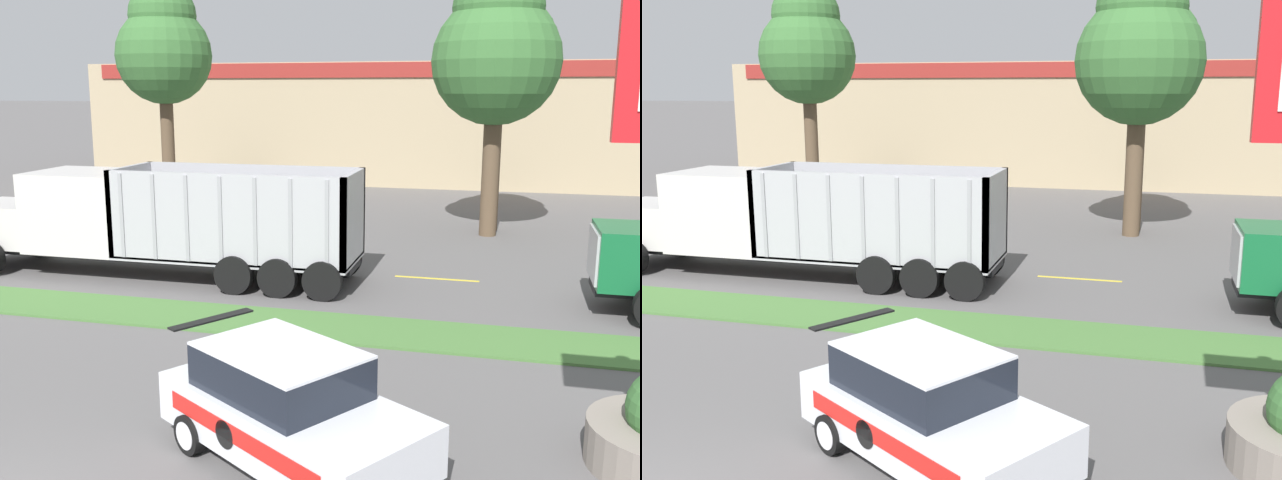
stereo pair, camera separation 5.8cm
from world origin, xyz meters
The scene contains 11 objects.
grass_verge centered at (0.00, 8.86, 0.03)m, with size 120.00×1.98×0.06m, color #477538.
centre_line_3 centered at (-6.29, 13.85, 0.00)m, with size 2.40×0.14×0.01m, color yellow.
centre_line_4 centered at (-0.89, 13.85, 0.00)m, with size 2.40×0.14×0.01m, color yellow.
centre_line_5 centered at (4.51, 13.85, 0.00)m, with size 2.40×0.14×0.01m, color yellow.
centre_line_6 centered at (9.91, 13.85, 0.00)m, with size 2.40×0.14×0.01m, color yellow.
dump_truck_trail centered at (-4.43, 12.20, 1.54)m, with size 11.87×2.78×3.18m.
rally_car centered at (3.42, 2.95, 0.86)m, with size 4.48×3.82×1.73m.
store_building_backdrop centered at (1.04, 38.69, 3.40)m, with size 38.45×12.10×6.80m.
tree_behind_left centered at (-8.47, 23.31, 7.12)m, with size 4.21×4.21×9.93m.
tree_behind_centre centered at (5.73, 20.61, 6.72)m, with size 4.56×4.56×9.74m.
tree_behind_right centered at (5.86, 21.75, 7.15)m, with size 4.09×4.09×9.84m.
Camera 1 is at (6.25, -6.09, 5.31)m, focal length 40.00 mm.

